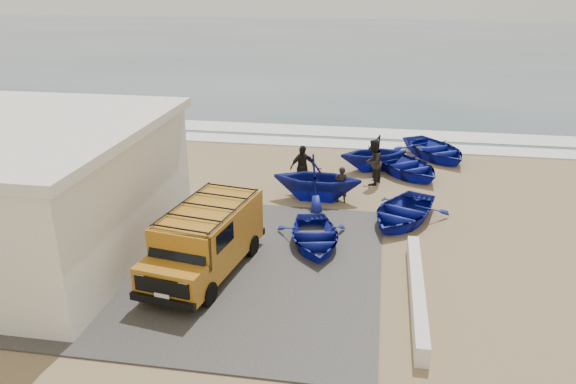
{
  "coord_description": "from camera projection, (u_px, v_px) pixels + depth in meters",
  "views": [
    {
      "loc": [
        3.68,
        -17.05,
        8.63
      ],
      "look_at": [
        0.55,
        1.61,
        1.2
      ],
      "focal_mm": 35.0,
      "sensor_mm": 36.0,
      "label": 1
    }
  ],
  "objects": [
    {
      "name": "boat_near_right",
      "position": [
        403.0,
        212.0,
        20.67
      ],
      "size": [
        4.07,
        4.66,
        0.8
      ],
      "primitive_type": "imported",
      "rotation": [
        0.0,
        0.0,
        -0.4
      ],
      "color": "#121D94",
      "rests_on": "ground"
    },
    {
      "name": "fisherman_middle",
      "position": [
        373.0,
        162.0,
        24.15
      ],
      "size": [
        1.07,
        1.19,
        2.01
      ],
      "primitive_type": "imported",
      "rotation": [
        0.0,
        0.0,
        -1.95
      ],
      "color": "black",
      "rests_on": "ground"
    },
    {
      "name": "slab",
      "position": [
        190.0,
        262.0,
        17.84
      ],
      "size": [
        12.0,
        10.0,
        0.05
      ],
      "primitive_type": "cube",
      "color": "#43403D",
      "rests_on": "ground"
    },
    {
      "name": "boat_far_left",
      "position": [
        374.0,
        153.0,
        25.93
      ],
      "size": [
        3.99,
        3.74,
        1.69
      ],
      "primitive_type": "imported",
      "rotation": [
        0.0,
        0.0,
        -1.2
      ],
      "color": "#121D94",
      "rests_on": "ground"
    },
    {
      "name": "fisherman_back",
      "position": [
        302.0,
        167.0,
        23.69
      ],
      "size": [
        1.17,
        1.04,
        1.9
      ],
      "primitive_type": "imported",
      "rotation": [
        0.0,
        0.0,
        0.64
      ],
      "color": "black",
      "rests_on": "ground"
    },
    {
      "name": "parapet",
      "position": [
        417.0,
        291.0,
        15.75
      ],
      "size": [
        0.35,
        6.0,
        0.55
      ],
      "primitive_type": "cube",
      "color": "silver",
      "rests_on": "ground"
    },
    {
      "name": "boat_near_left",
      "position": [
        314.0,
        236.0,
        18.85
      ],
      "size": [
        3.11,
        3.86,
        0.71
      ],
      "primitive_type": "imported",
      "rotation": [
        0.0,
        0.0,
        0.21
      ],
      "color": "#121D94",
      "rests_on": "ground"
    },
    {
      "name": "boat_far_right",
      "position": [
        435.0,
        149.0,
        27.8
      ],
      "size": [
        4.77,
        5.22,
        0.88
      ],
      "primitive_type": "imported",
      "rotation": [
        0.0,
        0.0,
        0.52
      ],
      "color": "#121D94",
      "rests_on": "ground"
    },
    {
      "name": "fisherman_front",
      "position": [
        341.0,
        185.0,
        22.32
      ],
      "size": [
        0.56,
        0.38,
        1.49
      ],
      "primitive_type": "imported",
      "rotation": [
        0.0,
        0.0,
        3.1
      ],
      "color": "black",
      "rests_on": "ground"
    },
    {
      "name": "van",
      "position": [
        206.0,
        238.0,
        16.96
      ],
      "size": [
        2.73,
        5.2,
        2.12
      ],
      "rotation": [
        0.0,
        0.0,
        -0.17
      ],
      "color": "#B2731A",
      "rests_on": "ground"
    },
    {
      "name": "boat_mid_left",
      "position": [
        317.0,
        178.0,
        22.5
      ],
      "size": [
        3.66,
        3.19,
        1.88
      ],
      "primitive_type": "imported",
      "rotation": [
        0.0,
        0.0,
        1.54
      ],
      "color": "#121D94",
      "rests_on": "ground"
    },
    {
      "name": "boat_mid_right",
      "position": [
        406.0,
        166.0,
        25.52
      ],
      "size": [
        4.77,
        5.07,
        0.85
      ],
      "primitive_type": "imported",
      "rotation": [
        0.0,
        0.0,
        0.61
      ],
      "color": "#121D94",
      "rests_on": "ground"
    },
    {
      "name": "surf_line",
      "position": [
        310.0,
        142.0,
        30.38
      ],
      "size": [
        180.0,
        1.6,
        0.06
      ],
      "primitive_type": "cube",
      "color": "white",
      "rests_on": "ground"
    },
    {
      "name": "surf_wash",
      "position": [
        315.0,
        131.0,
        32.68
      ],
      "size": [
        180.0,
        2.2,
        0.04
      ],
      "primitive_type": "cube",
      "color": "white",
      "rests_on": "ground"
    },
    {
      "name": "ocean",
      "position": [
        355.0,
        45.0,
        70.78
      ],
      "size": [
        180.0,
        88.0,
        0.01
      ],
      "primitive_type": "cube",
      "color": "#385166",
      "rests_on": "ground"
    },
    {
      "name": "ground",
      "position": [
        265.0,
        240.0,
        19.38
      ],
      "size": [
        160.0,
        160.0,
        0.0
      ],
      "primitive_type": "plane",
      "color": "#8F7853"
    },
    {
      "name": "building",
      "position": [
        21.0,
        189.0,
        17.9
      ],
      "size": [
        8.4,
        9.4,
        4.3
      ],
      "color": "white",
      "rests_on": "ground"
    }
  ]
}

